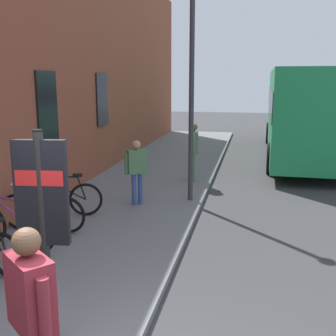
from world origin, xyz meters
The scene contains 12 objects.
ground centered at (6.00, -1.00, 0.00)m, with size 60.00×60.00×0.00m, color #38383A.
sidewalk_pavement centered at (8.00, 1.75, 0.06)m, with size 24.00×3.50×0.12m, color slate.
station_facade centered at (8.99, 3.80, 3.55)m, with size 22.00×0.65×7.10m.
bicycle_by_door centered at (2.86, 2.84, 0.51)m, with size 0.52×1.75×0.97m.
bicycle_leaning_wall centered at (3.73, 2.77, 0.51)m, with size 0.48×1.77×0.97m.
bicycle_end_of_row centered at (4.62, 2.81, 0.51)m, with size 0.66×1.71×0.97m.
transit_info_sign centered at (0.49, 0.94, 1.72)m, with size 0.16×0.56×2.40m.
city_bus centered at (13.68, -3.00, 1.92)m, with size 10.55×2.80×3.35m.
pedestrian_near_bus centered at (5.80, 1.47, 1.05)m, with size 0.43×0.49×1.53m.
pedestrian_by_facade centered at (8.35, 0.52, 1.15)m, with size 0.63×0.33×1.68m.
pedestrian_crossing_street centered at (-0.44, 0.57, 1.18)m, with size 0.51×0.54×1.74m.
street_lamp centered at (6.43, 0.30, 3.41)m, with size 0.28×0.28×5.61m.
Camera 1 is at (-3.22, -1.16, 3.00)m, focal length 44.19 mm.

